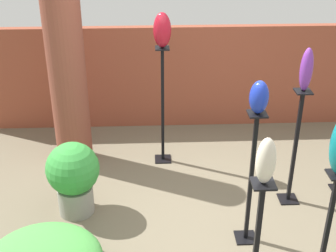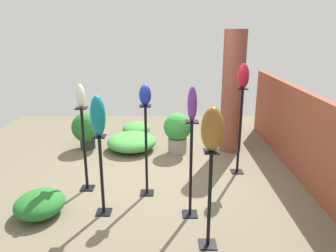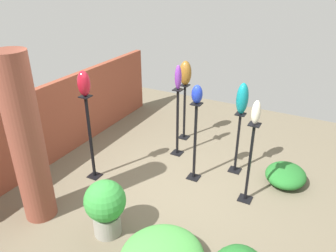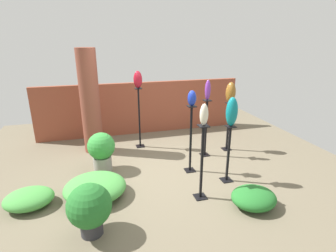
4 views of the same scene
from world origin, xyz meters
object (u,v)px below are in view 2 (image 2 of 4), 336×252
Objects in this scene: pedestal_bronze at (209,204)px; potted_plant_walkway_edge at (177,131)px; art_vase_violet at (192,104)px; art_vase_ruby at (243,76)px; pedestal_violet at (191,174)px; pedestal_teal at (102,179)px; art_vase_bronze at (212,129)px; potted_plant_back_center at (87,129)px; art_vase_cobalt at (145,95)px; brick_pillar at (233,92)px; pedestal_ruby at (239,135)px; art_vase_teal at (98,116)px; art_vase_ivory at (80,96)px; pedestal_ivory at (85,153)px; pedestal_cobalt at (146,155)px.

potted_plant_walkway_edge is (-2.92, -0.26, -0.07)m from pedestal_bronze.
art_vase_ruby is at bearing 146.07° from art_vase_violet.
pedestal_violet is 3.29× the size of art_vase_ruby.
art_vase_ruby is at bearing 122.10° from pedestal_teal.
art_vase_bronze is 0.63× the size of potted_plant_back_center.
brick_pillar is at bearing 139.55° from art_vase_cobalt.
art_vase_ruby is (-0.76, 1.51, 0.15)m from art_vase_cobalt.
pedestal_ruby is 1.88m from art_vase_cobalt.
art_vase_ruby is (-1.29, 2.06, 0.31)m from art_vase_teal.
art_vase_bronze is (1.98, -0.74, 0.72)m from pedestal_ruby.
pedestal_teal is 1.49m from pedestal_bronze.
art_vase_teal is (0.00, 0.00, 0.85)m from pedestal_teal.
potted_plant_walkway_edge is at bearing -81.91° from brick_pillar.
art_vase_ruby reaches higher than art_vase_teal.
pedestal_bronze reaches higher than potted_plant_walkway_edge.
brick_pillar is 5.00× the size of art_vase_bronze.
art_vase_ivory reaches higher than pedestal_violet.
brick_pillar is at bearing 138.27° from pedestal_teal.
art_vase_ruby is (-1.29, 2.06, 1.16)m from pedestal_teal.
pedestal_teal is 2.10× the size of art_vase_teal.
pedestal_ivory is 2.11m from potted_plant_walkway_edge.
art_vase_ruby is (-1.34, 0.90, 1.06)m from pedestal_violet.
pedestal_violet is 1.62× the size of potted_plant_walkway_edge.
art_vase_ruby is at bearing 67.63° from potted_plant_back_center.
potted_plant_walkway_edge is (-0.94, -1.00, -0.22)m from pedestal_ruby.
pedestal_teal is 2.44m from pedestal_ruby.
art_vase_ruby is at bearing 122.10° from art_vase_teal.
potted_plant_back_center is at bearing -145.26° from pedestal_cobalt.
art_vase_ivory is 2.34m from potted_plant_walkway_edge.
pedestal_ruby is at bearing 122.10° from pedestal_teal.
pedestal_violet is 1.19× the size of pedestal_teal.
art_vase_ivory is at bearing -76.16° from pedestal_ruby.
potted_plant_walkway_edge is (-1.54, 1.44, -1.01)m from art_vase_ivory.
pedestal_ivory is at bearing -150.96° from art_vase_teal.
pedestal_cobalt reaches higher than pedestal_bronze.
potted_plant_back_center is (-1.17, -2.84, -0.25)m from pedestal_ruby.
art_vase_ivory is 2.09m from potted_plant_back_center.
brick_pillar is 4.57× the size of art_vase_teal.
art_vase_ruby reaches higher than art_vase_bronze.
pedestal_ivory is at bearing -76.16° from pedestal_ruby.
pedestal_teal is 1.54m from art_vase_violet.
pedestal_teal is (0.69, 0.38, -0.10)m from pedestal_ivory.
pedestal_cobalt is at bearing 80.61° from art_vase_ivory.
art_vase_bronze is at bearing 62.37° from pedestal_teal.
pedestal_cobalt is at bearing 134.22° from art_vase_teal.
pedestal_violet is (2.44, -0.97, -0.59)m from brick_pillar.
pedestal_ruby is at bearing 146.07° from pedestal_violet.
art_vase_ruby reaches higher than pedestal_ivory.
art_vase_cobalt is at bearing -16.53° from potted_plant_walkway_edge.
art_vase_teal is at bearing -117.63° from art_vase_bronze.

